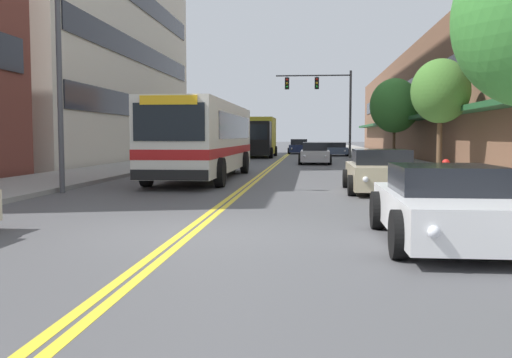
{
  "coord_description": "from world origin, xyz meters",
  "views": [
    {
      "loc": [
        2.16,
        -9.88,
        1.72
      ],
      "look_at": [
        -0.3,
        15.56,
        -0.22
      ],
      "focal_mm": 40.0,
      "sensor_mm": 36.0,
      "label": 1
    }
  ],
  "objects_px": {
    "city_bus": "(205,137)",
    "traffic_signal_mast": "(325,96)",
    "car_navy_moving_second": "(299,147)",
    "street_lamp_left_near": "(69,47)",
    "car_black_parked_left_mid": "(205,154)",
    "car_white_parked_right_foreground": "(447,206)",
    "car_slate_blue_parked_right_mid": "(336,149)",
    "fire_hydrant": "(446,175)",
    "street_tree_right_far": "(395,106)",
    "car_dark_grey_parked_left_far": "(224,151)",
    "street_tree_right_mid": "(441,91)",
    "car_silver_moving_lead": "(315,154)",
    "car_beige_parked_right_far": "(381,172)",
    "box_truck": "(259,137)"
  },
  "relations": [
    {
      "from": "city_bus",
      "to": "traffic_signal_mast",
      "type": "xyz_separation_m",
      "value": [
        5.37,
        22.47,
        3.13
      ]
    },
    {
      "from": "car_dark_grey_parked_left_far",
      "to": "street_tree_right_mid",
      "type": "bearing_deg",
      "value": -53.55
    },
    {
      "from": "street_tree_right_mid",
      "to": "fire_hydrant",
      "type": "xyz_separation_m",
      "value": [
        -1.86,
        -9.41,
        -3.07
      ]
    },
    {
      "from": "traffic_signal_mast",
      "to": "street_tree_right_mid",
      "type": "height_order",
      "value": "traffic_signal_mast"
    },
    {
      "from": "traffic_signal_mast",
      "to": "car_dark_grey_parked_left_far",
      "type": "bearing_deg",
      "value": -158.92
    },
    {
      "from": "car_black_parked_left_mid",
      "to": "car_navy_moving_second",
      "type": "bearing_deg",
      "value": 75.85
    },
    {
      "from": "car_slate_blue_parked_right_mid",
      "to": "street_lamp_left_near",
      "type": "distance_m",
      "value": 35.16
    },
    {
      "from": "fire_hydrant",
      "to": "street_lamp_left_near",
      "type": "bearing_deg",
      "value": -179.95
    },
    {
      "from": "street_lamp_left_near",
      "to": "street_tree_right_far",
      "type": "relative_size",
      "value": 1.32
    },
    {
      "from": "car_silver_moving_lead",
      "to": "box_truck",
      "type": "xyz_separation_m",
      "value": [
        -4.46,
        10.79,
        1.06
      ]
    },
    {
      "from": "traffic_signal_mast",
      "to": "car_black_parked_left_mid",
      "type": "bearing_deg",
      "value": -125.25
    },
    {
      "from": "city_bus",
      "to": "car_black_parked_left_mid",
      "type": "xyz_separation_m",
      "value": [
        -2.18,
        11.78,
        -1.1
      ]
    },
    {
      "from": "traffic_signal_mast",
      "to": "fire_hydrant",
      "type": "distance_m",
      "value": 29.26
    },
    {
      "from": "car_white_parked_right_foreground",
      "to": "car_beige_parked_right_far",
      "type": "height_order",
      "value": "car_beige_parked_right_far"
    },
    {
      "from": "street_tree_right_mid",
      "to": "car_slate_blue_parked_right_mid",
      "type": "bearing_deg",
      "value": 98.21
    },
    {
      "from": "car_white_parked_right_foreground",
      "to": "street_tree_right_far",
      "type": "height_order",
      "value": "street_tree_right_far"
    },
    {
      "from": "car_dark_grey_parked_left_far",
      "to": "street_lamp_left_near",
      "type": "bearing_deg",
      "value": -91.37
    },
    {
      "from": "traffic_signal_mast",
      "to": "street_lamp_left_near",
      "type": "bearing_deg",
      "value": -105.93
    },
    {
      "from": "car_navy_moving_second",
      "to": "traffic_signal_mast",
      "type": "distance_m",
      "value": 11.39
    },
    {
      "from": "traffic_signal_mast",
      "to": "street_tree_right_far",
      "type": "bearing_deg",
      "value": -51.35
    },
    {
      "from": "car_beige_parked_right_far",
      "to": "car_silver_moving_lead",
      "type": "bearing_deg",
      "value": 96.23
    },
    {
      "from": "city_bus",
      "to": "car_navy_moving_second",
      "type": "relative_size",
      "value": 2.45
    },
    {
      "from": "street_tree_right_far",
      "to": "street_tree_right_mid",
      "type": "bearing_deg",
      "value": -89.92
    },
    {
      "from": "car_silver_moving_lead",
      "to": "car_navy_moving_second",
      "type": "distance_m",
      "value": 20.24
    },
    {
      "from": "box_truck",
      "to": "street_tree_right_far",
      "type": "distance_m",
      "value": 12.06
    },
    {
      "from": "box_truck",
      "to": "street_tree_right_far",
      "type": "bearing_deg",
      "value": -33.97
    },
    {
      "from": "car_beige_parked_right_far",
      "to": "fire_hydrant",
      "type": "relative_size",
      "value": 4.72
    },
    {
      "from": "city_bus",
      "to": "car_silver_moving_lead",
      "type": "bearing_deg",
      "value": 70.31
    },
    {
      "from": "car_dark_grey_parked_left_far",
      "to": "fire_hydrant",
      "type": "height_order",
      "value": "car_dark_grey_parked_left_far"
    },
    {
      "from": "car_silver_moving_lead",
      "to": "street_tree_right_far",
      "type": "xyz_separation_m",
      "value": [
        5.39,
        4.15,
        3.16
      ]
    },
    {
      "from": "car_beige_parked_right_far",
      "to": "box_truck",
      "type": "distance_m",
      "value": 29.17
    },
    {
      "from": "street_tree_right_far",
      "to": "fire_hydrant",
      "type": "relative_size",
      "value": 5.91
    },
    {
      "from": "traffic_signal_mast",
      "to": "street_tree_right_mid",
      "type": "distance_m",
      "value": 19.97
    },
    {
      "from": "traffic_signal_mast",
      "to": "street_tree_right_far",
      "type": "height_order",
      "value": "traffic_signal_mast"
    },
    {
      "from": "car_black_parked_left_mid",
      "to": "street_lamp_left_near",
      "type": "relative_size",
      "value": 0.67
    },
    {
      "from": "car_dark_grey_parked_left_far",
      "to": "street_tree_right_mid",
      "type": "distance_m",
      "value": 20.71
    },
    {
      "from": "car_slate_blue_parked_right_mid",
      "to": "street_lamp_left_near",
      "type": "xyz_separation_m",
      "value": [
        -9.29,
        -33.7,
        3.79
      ]
    },
    {
      "from": "fire_hydrant",
      "to": "car_white_parked_right_foreground",
      "type": "bearing_deg",
      "value": -102.73
    },
    {
      "from": "street_tree_right_far",
      "to": "car_slate_blue_parked_right_mid",
      "type": "bearing_deg",
      "value": 108.28
    },
    {
      "from": "car_white_parked_right_foreground",
      "to": "traffic_signal_mast",
      "type": "distance_m",
      "value": 36.2
    },
    {
      "from": "car_silver_moving_lead",
      "to": "traffic_signal_mast",
      "type": "relative_size",
      "value": 0.65
    },
    {
      "from": "car_black_parked_left_mid",
      "to": "traffic_signal_mast",
      "type": "distance_m",
      "value": 13.75
    },
    {
      "from": "street_lamp_left_near",
      "to": "car_black_parked_left_mid",
      "type": "bearing_deg",
      "value": 87.86
    },
    {
      "from": "car_white_parked_right_foreground",
      "to": "car_slate_blue_parked_right_mid",
      "type": "relative_size",
      "value": 1.06
    },
    {
      "from": "car_black_parked_left_mid",
      "to": "box_truck",
      "type": "distance_m",
      "value": 11.91
    },
    {
      "from": "city_bus",
      "to": "car_navy_moving_second",
      "type": "height_order",
      "value": "city_bus"
    },
    {
      "from": "car_beige_parked_right_far",
      "to": "street_tree_right_far",
      "type": "height_order",
      "value": "street_tree_right_far"
    },
    {
      "from": "car_beige_parked_right_far",
      "to": "street_tree_right_far",
      "type": "distance_m",
      "value": 22.3
    },
    {
      "from": "car_dark_grey_parked_left_far",
      "to": "car_white_parked_right_foreground",
      "type": "relative_size",
      "value": 1.09
    },
    {
      "from": "car_dark_grey_parked_left_far",
      "to": "street_lamp_left_near",
      "type": "distance_m",
      "value": 26.17
    }
  ]
}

